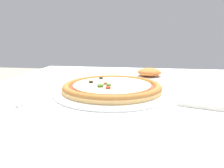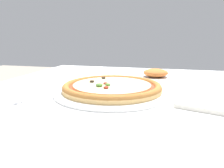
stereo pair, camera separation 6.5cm
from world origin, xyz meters
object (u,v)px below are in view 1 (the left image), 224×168
at_px(fork, 8,109).
at_px(side_plate, 149,75).
at_px(dining_table, 160,115).
at_px(pizza_plate, 112,88).

relative_size(fork, side_plate, 0.98).
distance_m(dining_table, pizza_plate, 0.19).
bearing_deg(pizza_plate, side_plate, 66.44).
relative_size(pizza_plate, fork, 2.09).
distance_m(fork, side_plate, 0.57).
bearing_deg(side_plate, pizza_plate, -113.56).
relative_size(dining_table, fork, 7.28).
xyz_separation_m(dining_table, fork, (-0.38, -0.25, 0.09)).
xyz_separation_m(dining_table, side_plate, (-0.04, 0.21, 0.10)).
distance_m(dining_table, side_plate, 0.24).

